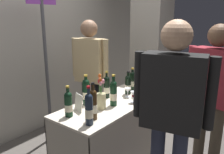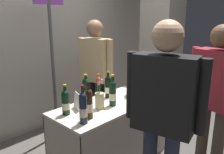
{
  "view_description": "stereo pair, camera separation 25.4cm",
  "coord_description": "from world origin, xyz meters",
  "px_view_note": "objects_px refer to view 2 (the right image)",
  "views": [
    {
      "loc": [
        -1.94,
        -1.49,
        1.76
      ],
      "look_at": [
        0.0,
        0.0,
        1.09
      ],
      "focal_mm": 37.06,
      "sensor_mm": 36.0,
      "label": 1
    },
    {
      "loc": [
        -1.78,
        -1.69,
        1.76
      ],
      "look_at": [
        0.0,
        0.0,
        1.09
      ],
      "focal_mm": 37.06,
      "sensor_mm": 36.0,
      "label": 2
    }
  ],
  "objects_px": {
    "wine_glass_mid": "(133,95)",
    "vendor_presenter": "(95,69)",
    "tasting_table": "(112,124)",
    "flower_vase": "(99,97)",
    "featured_wine_bottle": "(108,87)",
    "wine_glass_near_vendor": "(129,91)",
    "booth_signpost": "(52,54)",
    "taster_foreground_right": "(163,108)",
    "concrete_pillar": "(162,33)",
    "display_bottle_0": "(89,103)"
  },
  "relations": [
    {
      "from": "vendor_presenter",
      "to": "concrete_pillar",
      "type": "bearing_deg",
      "value": 67.62
    },
    {
      "from": "concrete_pillar",
      "to": "featured_wine_bottle",
      "type": "distance_m",
      "value": 1.7
    },
    {
      "from": "vendor_presenter",
      "to": "taster_foreground_right",
      "type": "xyz_separation_m",
      "value": [
        -0.65,
        -1.49,
        0.03
      ]
    },
    {
      "from": "tasting_table",
      "to": "wine_glass_mid",
      "type": "xyz_separation_m",
      "value": [
        0.15,
        -0.19,
        0.36
      ]
    },
    {
      "from": "wine_glass_near_vendor",
      "to": "wine_glass_mid",
      "type": "distance_m",
      "value": 0.19
    },
    {
      "from": "display_bottle_0",
      "to": "booth_signpost",
      "type": "distance_m",
      "value": 1.27
    },
    {
      "from": "flower_vase",
      "to": "booth_signpost",
      "type": "bearing_deg",
      "value": 82.61
    },
    {
      "from": "concrete_pillar",
      "to": "display_bottle_0",
      "type": "height_order",
      "value": "concrete_pillar"
    },
    {
      "from": "tasting_table",
      "to": "featured_wine_bottle",
      "type": "bearing_deg",
      "value": 58.54
    },
    {
      "from": "flower_vase",
      "to": "concrete_pillar",
      "type": "bearing_deg",
      "value": 13.28
    },
    {
      "from": "taster_foreground_right",
      "to": "featured_wine_bottle",
      "type": "bearing_deg",
      "value": -33.21
    },
    {
      "from": "flower_vase",
      "to": "taster_foreground_right",
      "type": "xyz_separation_m",
      "value": [
        -0.07,
        -0.8,
        0.13
      ]
    },
    {
      "from": "tasting_table",
      "to": "flower_vase",
      "type": "bearing_deg",
      "value": -175.06
    },
    {
      "from": "concrete_pillar",
      "to": "flower_vase",
      "type": "distance_m",
      "value": 2.02
    },
    {
      "from": "featured_wine_bottle",
      "to": "wine_glass_mid",
      "type": "bearing_deg",
      "value": -80.6
    },
    {
      "from": "tasting_table",
      "to": "booth_signpost",
      "type": "bearing_deg",
      "value": 93.84
    },
    {
      "from": "concrete_pillar",
      "to": "wine_glass_near_vendor",
      "type": "height_order",
      "value": "concrete_pillar"
    },
    {
      "from": "concrete_pillar",
      "to": "booth_signpost",
      "type": "relative_size",
      "value": 1.41
    },
    {
      "from": "tasting_table",
      "to": "flower_vase",
      "type": "relative_size",
      "value": 3.73
    },
    {
      "from": "booth_signpost",
      "to": "flower_vase",
      "type": "bearing_deg",
      "value": -97.39
    },
    {
      "from": "wine_glass_mid",
      "to": "vendor_presenter",
      "type": "height_order",
      "value": "vendor_presenter"
    },
    {
      "from": "featured_wine_bottle",
      "to": "wine_glass_near_vendor",
      "type": "relative_size",
      "value": 2.84
    },
    {
      "from": "wine_glass_near_vendor",
      "to": "booth_signpost",
      "type": "xyz_separation_m",
      "value": [
        -0.33,
        1.1,
        0.36
      ]
    },
    {
      "from": "concrete_pillar",
      "to": "wine_glass_mid",
      "type": "height_order",
      "value": "concrete_pillar"
    },
    {
      "from": "taster_foreground_right",
      "to": "tasting_table",
      "type": "bearing_deg",
      "value": -31.09
    },
    {
      "from": "featured_wine_bottle",
      "to": "wine_glass_near_vendor",
      "type": "distance_m",
      "value": 0.26
    },
    {
      "from": "tasting_table",
      "to": "wine_glass_mid",
      "type": "bearing_deg",
      "value": -51.59
    },
    {
      "from": "taster_foreground_right",
      "to": "display_bottle_0",
      "type": "bearing_deg",
      "value": 1.15
    },
    {
      "from": "featured_wine_bottle",
      "to": "vendor_presenter",
      "type": "height_order",
      "value": "vendor_presenter"
    },
    {
      "from": "tasting_table",
      "to": "taster_foreground_right",
      "type": "distance_m",
      "value": 1.01
    },
    {
      "from": "taster_foreground_right",
      "to": "flower_vase",
      "type": "bearing_deg",
      "value": -17.18
    },
    {
      "from": "concrete_pillar",
      "to": "taster_foreground_right",
      "type": "relative_size",
      "value": 1.69
    },
    {
      "from": "vendor_presenter",
      "to": "flower_vase",
      "type": "bearing_deg",
      "value": -52.05
    },
    {
      "from": "tasting_table",
      "to": "vendor_presenter",
      "type": "relative_size",
      "value": 0.83
    },
    {
      "from": "concrete_pillar",
      "to": "display_bottle_0",
      "type": "xyz_separation_m",
      "value": [
        -2.13,
        -0.55,
        -0.51
      ]
    },
    {
      "from": "wine_glass_near_vendor",
      "to": "vendor_presenter",
      "type": "height_order",
      "value": "vendor_presenter"
    },
    {
      "from": "concrete_pillar",
      "to": "vendor_presenter",
      "type": "height_order",
      "value": "concrete_pillar"
    },
    {
      "from": "tasting_table",
      "to": "taster_foreground_right",
      "type": "height_order",
      "value": "taster_foreground_right"
    },
    {
      "from": "tasting_table",
      "to": "flower_vase",
      "type": "distance_m",
      "value": 0.44
    },
    {
      "from": "wine_glass_near_vendor",
      "to": "taster_foreground_right",
      "type": "relative_size",
      "value": 0.07
    },
    {
      "from": "display_bottle_0",
      "to": "wine_glass_near_vendor",
      "type": "height_order",
      "value": "display_bottle_0"
    },
    {
      "from": "featured_wine_bottle",
      "to": "taster_foreground_right",
      "type": "xyz_separation_m",
      "value": [
        -0.38,
        -0.97,
        0.12
      ]
    },
    {
      "from": "featured_wine_bottle",
      "to": "vendor_presenter",
      "type": "bearing_deg",
      "value": 62.02
    },
    {
      "from": "wine_glass_mid",
      "to": "featured_wine_bottle",
      "type": "bearing_deg",
      "value": 99.4
    },
    {
      "from": "tasting_table",
      "to": "booth_signpost",
      "type": "height_order",
      "value": "booth_signpost"
    },
    {
      "from": "booth_signpost",
      "to": "concrete_pillar",
      "type": "bearing_deg",
      "value": -19.77
    },
    {
      "from": "display_bottle_0",
      "to": "wine_glass_near_vendor",
      "type": "bearing_deg",
      "value": 6.81
    },
    {
      "from": "wine_glass_mid",
      "to": "flower_vase",
      "type": "xyz_separation_m",
      "value": [
        -0.36,
        0.17,
        0.03
      ]
    },
    {
      "from": "tasting_table",
      "to": "featured_wine_bottle",
      "type": "distance_m",
      "value": 0.44
    },
    {
      "from": "featured_wine_bottle",
      "to": "wine_glass_near_vendor",
      "type": "bearing_deg",
      "value": -48.33
    }
  ]
}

